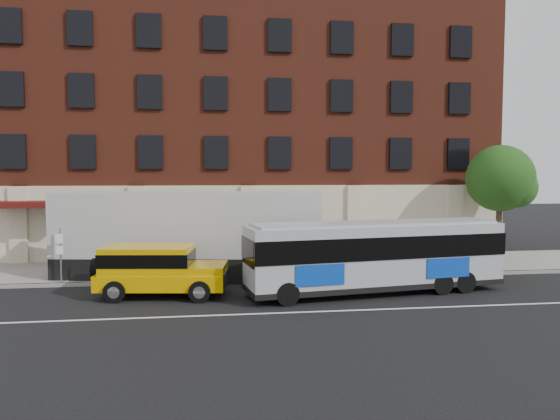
{
  "coord_description": "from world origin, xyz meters",
  "views": [
    {
      "loc": [
        -2.21,
        -17.2,
        4.82
      ],
      "look_at": [
        0.89,
        5.5,
        3.22
      ],
      "focal_mm": 33.78,
      "sensor_mm": 36.0,
      "label": 1
    }
  ],
  "objects": [
    {
      "name": "ground",
      "position": [
        0.0,
        0.0,
        0.0
      ],
      "size": [
        120.0,
        120.0,
        0.0
      ],
      "primitive_type": "plane",
      "color": "black",
      "rests_on": "ground"
    },
    {
      "name": "street_tree",
      "position": [
        13.54,
        9.48,
        4.41
      ],
      "size": [
        3.6,
        3.6,
        6.2
      ],
      "color": "#322719",
      "rests_on": "sidewalk"
    },
    {
      "name": "shipping_container",
      "position": [
        -3.09,
        6.93,
        1.96
      ],
      "size": [
        12.14,
        4.09,
        3.97
      ],
      "color": "black",
      "rests_on": "ground"
    },
    {
      "name": "building",
      "position": [
        -0.01,
        16.92,
        7.58
      ],
      "size": [
        30.0,
        12.1,
        15.0
      ],
      "color": "maroon",
      "rests_on": "sidewalk"
    },
    {
      "name": "kerb",
      "position": [
        0.0,
        6.0,
        0.07
      ],
      "size": [
        60.0,
        0.25,
        0.15
      ],
      "primitive_type": "cube",
      "color": "gray",
      "rests_on": "ground"
    },
    {
      "name": "city_bus",
      "position": [
        4.44,
        3.01,
        1.59
      ],
      "size": [
        10.73,
        3.76,
        2.88
      ],
      "color": "#9DA2A8",
      "rests_on": "ground"
    },
    {
      "name": "yellow_suv",
      "position": [
        -4.24,
        3.61,
        1.14
      ],
      "size": [
        5.34,
        2.8,
        1.99
      ],
      "color": "#E2A800",
      "rests_on": "ground"
    },
    {
      "name": "sign_pole",
      "position": [
        -8.5,
        6.15,
        1.45
      ],
      "size": [
        0.3,
        0.2,
        2.5
      ],
      "color": "slate",
      "rests_on": "ground"
    },
    {
      "name": "sidewalk",
      "position": [
        0.0,
        9.0,
        0.07
      ],
      "size": [
        60.0,
        6.0,
        0.15
      ],
      "primitive_type": "cube",
      "color": "gray",
      "rests_on": "ground"
    },
    {
      "name": "lane_line",
      "position": [
        0.0,
        0.5,
        0.01
      ],
      "size": [
        60.0,
        0.12,
        0.01
      ],
      "primitive_type": "cube",
      "color": "silver",
      "rests_on": "ground"
    }
  ]
}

